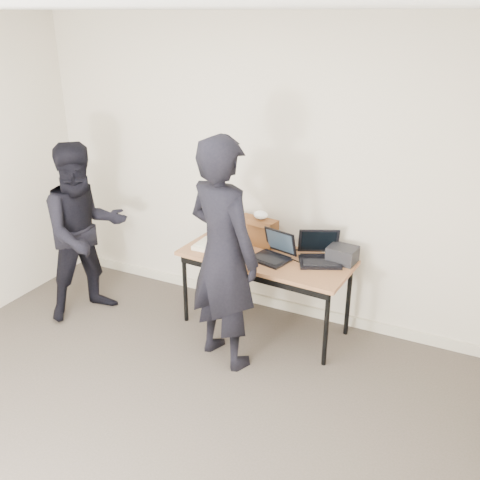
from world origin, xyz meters
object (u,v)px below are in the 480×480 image
Objects in this scene: laptop_center at (274,253)px; person_typist at (223,254)px; leather_satchel at (257,231)px; desk at (265,263)px; laptop_beige at (216,241)px; laptop_right at (319,254)px; person_observer at (85,232)px; equipment_box at (342,254)px.

person_typist reaches higher than laptop_center.
desk is at bearing -44.42° from leather_satchel.
laptop_beige is 0.70m from person_typist.
laptop_beige reaches higher than laptop_right.
person_observer is at bearing -157.98° from laptop_beige.
leather_satchel is 0.81m from equipment_box.
laptop_center is 0.23× the size of person_observer.
desk is at bearing 171.40° from laptop_right.
person_typist is at bearing -95.37° from laptop_center.
person_observer is (-1.69, -0.44, 0.05)m from laptop_center.
laptop_right is 0.64m from leather_satchel.
person_observer reaches higher than desk.
laptop_center is (0.08, -0.00, 0.11)m from desk.
person_observer is at bearing -147.65° from leather_satchel.
laptop_beige is 0.95m from laptop_right.
laptop_center reaches higher than desk.
leather_satchel is (-0.18, 0.23, 0.19)m from desk.
laptop_center is 0.39m from laptop_right.
person_typist is (-0.12, -0.56, 0.29)m from desk.
laptop_center is 0.61m from person_typist.
leather_satchel is at bearing 35.71° from laptop_beige.
laptop_right is at bearing 34.01° from laptop_center.
laptop_right is 0.28× the size of person_observer.
leather_satchel reaches higher than desk.
laptop_right is (0.45, 0.13, 0.12)m from desk.
desk is 0.50m from laptop_beige.
person_observer reaches higher than laptop_beige.
leather_satchel is 0.79m from person_typist.
laptop_center is 0.35m from leather_satchel.
laptop_right is at bearing -45.82° from person_observer.
laptop_right reaches higher than desk.
equipment_box is at bearing -45.49° from person_observer.
leather_satchel is at bearing -36.22° from person_observer.
desk is 3.38× the size of laptop_right.
laptop_center is 1.59× the size of equipment_box.
laptop_right reaches higher than laptop_center.
laptop_beige reaches higher than laptop_center.
laptop_right is 0.19m from equipment_box.
laptop_center is at bearing 175.03° from laptop_right.
laptop_beige is 0.70× the size of laptop_right.
person_observer is (-2.24, -0.63, 0.04)m from equipment_box.
person_typist is at bearing -65.66° from person_observer.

